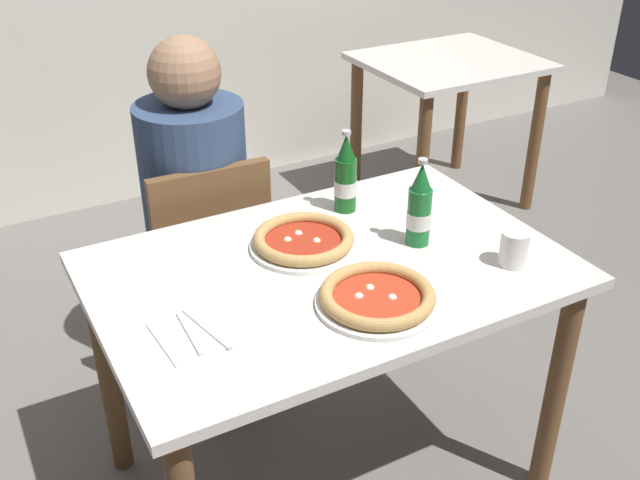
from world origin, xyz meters
TOP-DOWN VIEW (x-y plane):
  - ground_plane at (0.00, 0.00)m, footprint 8.00×8.00m
  - dining_table_main at (0.00, 0.00)m, footprint 1.20×0.80m
  - chair_behind_table at (-0.13, 0.61)m, footprint 0.41×0.41m
  - diner_seated at (-0.12, 0.66)m, footprint 0.34×0.34m
  - dining_table_background at (1.43, 1.36)m, footprint 0.80×0.70m
  - pizza_margherita_near at (-0.02, 0.11)m, footprint 0.29×0.29m
  - pizza_marinara_far at (0.01, -0.21)m, footprint 0.30×0.30m
  - beer_bottle_left at (0.19, 0.25)m, footprint 0.07×0.07m
  - beer_bottle_center at (0.27, -0.01)m, footprint 0.07×0.07m
  - napkin_with_cutlery at (-0.40, -0.11)m, footprint 0.19×0.19m
  - paper_cup at (0.42, -0.22)m, footprint 0.07×0.07m

SIDE VIEW (x-z plane):
  - ground_plane at x=0.00m, z-range 0.00..0.00m
  - chair_behind_table at x=-0.13m, z-range 0.06..0.91m
  - diner_seated at x=-0.12m, z-range -0.02..1.19m
  - dining_table_background at x=1.43m, z-range 0.22..0.97m
  - dining_table_main at x=0.00m, z-range 0.26..1.01m
  - napkin_with_cutlery at x=-0.40m, z-range 0.75..0.76m
  - pizza_marinara_far at x=0.01m, z-range 0.75..0.79m
  - pizza_margherita_near at x=-0.02m, z-range 0.75..0.79m
  - paper_cup at x=0.42m, z-range 0.75..0.84m
  - beer_bottle_left at x=0.19m, z-range 0.73..0.98m
  - beer_bottle_center at x=0.27m, z-range 0.73..0.98m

